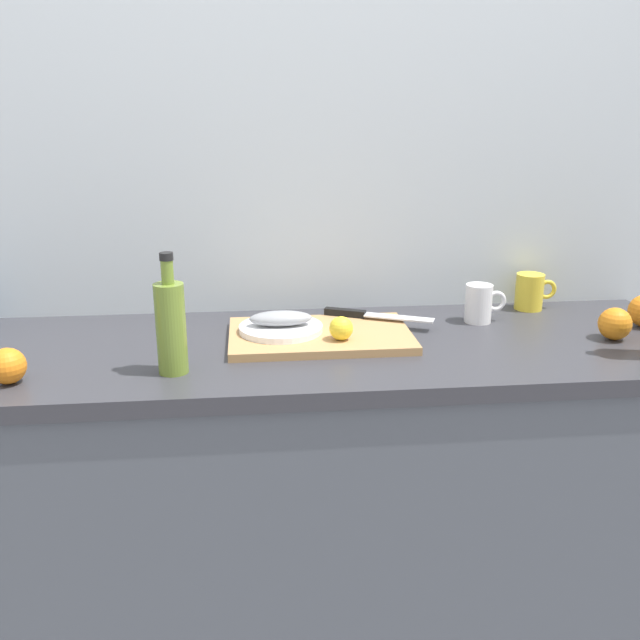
% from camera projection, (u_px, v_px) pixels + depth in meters
% --- Properties ---
extents(back_wall, '(3.20, 0.05, 2.50)m').
position_uv_depth(back_wall, '(288.00, 183.00, 1.86)').
color(back_wall, silver).
rests_on(back_wall, ground_plane).
extents(kitchen_counter, '(2.00, 0.60, 0.90)m').
position_uv_depth(kitchen_counter, '(300.00, 507.00, 1.79)').
color(kitchen_counter, '#4C5159').
rests_on(kitchen_counter, ground_plane).
extents(cutting_board, '(0.44, 0.29, 0.02)m').
position_uv_depth(cutting_board, '(320.00, 335.00, 1.69)').
color(cutting_board, tan).
rests_on(cutting_board, kitchen_counter).
extents(white_plate, '(0.21, 0.21, 0.01)m').
position_uv_depth(white_plate, '(281.00, 328.00, 1.69)').
color(white_plate, white).
rests_on(white_plate, cutting_board).
extents(fish_fillet, '(0.15, 0.07, 0.04)m').
position_uv_depth(fish_fillet, '(281.00, 318.00, 1.68)').
color(fish_fillet, gray).
rests_on(fish_fillet, white_plate).
extents(chef_knife, '(0.28, 0.14, 0.02)m').
position_uv_depth(chef_knife, '(365.00, 314.00, 1.80)').
color(chef_knife, silver).
rests_on(chef_knife, cutting_board).
extents(lemon_0, '(0.06, 0.06, 0.06)m').
position_uv_depth(lemon_0, '(341.00, 328.00, 1.62)').
color(lemon_0, yellow).
rests_on(lemon_0, cutting_board).
extents(olive_oil_bottle, '(0.06, 0.06, 0.26)m').
position_uv_depth(olive_oil_bottle, '(171.00, 326.00, 1.45)').
color(olive_oil_bottle, olive).
rests_on(olive_oil_bottle, kitchen_counter).
extents(coffee_mug_1, '(0.12, 0.08, 0.10)m').
position_uv_depth(coffee_mug_1, '(530.00, 292.00, 1.93)').
color(coffee_mug_1, yellow).
rests_on(coffee_mug_1, kitchen_counter).
extents(coffee_mug_2, '(0.11, 0.07, 0.10)m').
position_uv_depth(coffee_mug_2, '(480.00, 303.00, 1.82)').
color(coffee_mug_2, white).
rests_on(coffee_mug_2, kitchen_counter).
extents(orange_0, '(0.08, 0.08, 0.08)m').
position_uv_depth(orange_0, '(7.00, 366.00, 1.41)').
color(orange_0, orange).
rests_on(orange_0, kitchen_counter).
extents(orange_1, '(0.08, 0.08, 0.08)m').
position_uv_depth(orange_1, '(615.00, 324.00, 1.68)').
color(orange_1, orange).
rests_on(orange_1, kitchen_counter).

